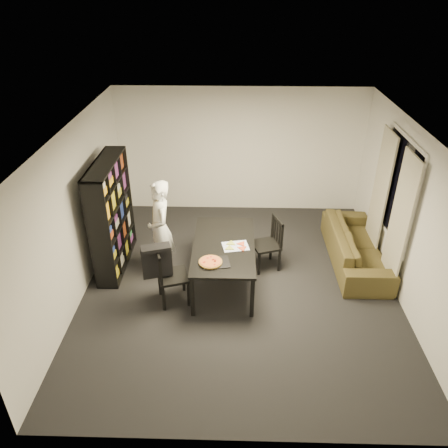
{
  "coord_description": "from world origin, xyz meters",
  "views": [
    {
      "loc": [
        -0.1,
        -5.71,
        4.48
      ],
      "look_at": [
        -0.26,
        0.2,
        1.05
      ],
      "focal_mm": 35.0,
      "sensor_mm": 36.0,
      "label": 1
    }
  ],
  "objects_px": {
    "chair_right": "(271,240)",
    "baking_tray": "(216,263)",
    "person": "(160,229)",
    "pepperoni_pizza": "(211,262)",
    "sofa": "(356,246)",
    "chair_left": "(167,272)",
    "bookshelf": "(112,216)",
    "dining_table": "(224,248)"
  },
  "relations": [
    {
      "from": "pepperoni_pizza",
      "to": "bookshelf",
      "type": "bearing_deg",
      "value": 149.19
    },
    {
      "from": "bookshelf",
      "to": "chair_right",
      "type": "bearing_deg",
      "value": -0.49
    },
    {
      "from": "bookshelf",
      "to": "dining_table",
      "type": "relative_size",
      "value": 1.08
    },
    {
      "from": "chair_left",
      "to": "chair_right",
      "type": "height_order",
      "value": "chair_left"
    },
    {
      "from": "bookshelf",
      "to": "pepperoni_pizza",
      "type": "distance_m",
      "value": 2.0
    },
    {
      "from": "person",
      "to": "sofa",
      "type": "relative_size",
      "value": 0.78
    },
    {
      "from": "chair_left",
      "to": "chair_right",
      "type": "bearing_deg",
      "value": -76.17
    },
    {
      "from": "dining_table",
      "to": "chair_right",
      "type": "bearing_deg",
      "value": 31.21
    },
    {
      "from": "chair_left",
      "to": "sofa",
      "type": "xyz_separation_m",
      "value": [
        3.15,
        1.17,
        -0.24
      ]
    },
    {
      "from": "pepperoni_pizza",
      "to": "person",
      "type": "bearing_deg",
      "value": 136.98
    },
    {
      "from": "person",
      "to": "sofa",
      "type": "distance_m",
      "value": 3.41
    },
    {
      "from": "baking_tray",
      "to": "pepperoni_pizza",
      "type": "bearing_deg",
      "value": -170.08
    },
    {
      "from": "chair_right",
      "to": "baking_tray",
      "type": "height_order",
      "value": "chair_right"
    },
    {
      "from": "chair_left",
      "to": "chair_right",
      "type": "relative_size",
      "value": 1.03
    },
    {
      "from": "dining_table",
      "to": "person",
      "type": "height_order",
      "value": "person"
    },
    {
      "from": "person",
      "to": "sofa",
      "type": "xyz_separation_m",
      "value": [
        3.35,
        0.37,
        -0.52
      ]
    },
    {
      "from": "dining_table",
      "to": "baking_tray",
      "type": "relative_size",
      "value": 4.38
    },
    {
      "from": "dining_table",
      "to": "pepperoni_pizza",
      "type": "relative_size",
      "value": 5.01
    },
    {
      "from": "chair_right",
      "to": "pepperoni_pizza",
      "type": "distance_m",
      "value": 1.41
    },
    {
      "from": "dining_table",
      "to": "chair_left",
      "type": "height_order",
      "value": "chair_left"
    },
    {
      "from": "chair_left",
      "to": "person",
      "type": "relative_size",
      "value": 0.58
    },
    {
      "from": "dining_table",
      "to": "baking_tray",
      "type": "bearing_deg",
      "value": -101.66
    },
    {
      "from": "sofa",
      "to": "baking_tray",
      "type": "bearing_deg",
      "value": 115.79
    },
    {
      "from": "chair_left",
      "to": "pepperoni_pizza",
      "type": "relative_size",
      "value": 2.75
    },
    {
      "from": "dining_table",
      "to": "person",
      "type": "distance_m",
      "value": 1.1
    },
    {
      "from": "dining_table",
      "to": "chair_left",
      "type": "bearing_deg",
      "value": -148.85
    },
    {
      "from": "chair_right",
      "to": "person",
      "type": "relative_size",
      "value": 0.56
    },
    {
      "from": "person",
      "to": "pepperoni_pizza",
      "type": "relative_size",
      "value": 4.78
    },
    {
      "from": "baking_tray",
      "to": "sofa",
      "type": "distance_m",
      "value": 2.71
    },
    {
      "from": "bookshelf",
      "to": "pepperoni_pizza",
      "type": "xyz_separation_m",
      "value": [
        1.71,
        -1.02,
        -0.19
      ]
    },
    {
      "from": "chair_right",
      "to": "baking_tray",
      "type": "xyz_separation_m",
      "value": [
        -0.89,
        -0.98,
        0.21
      ]
    },
    {
      "from": "pepperoni_pizza",
      "to": "sofa",
      "type": "xyz_separation_m",
      "value": [
        2.49,
        1.18,
        -0.44
      ]
    },
    {
      "from": "baking_tray",
      "to": "chair_left",
      "type": "bearing_deg",
      "value": -179.34
    },
    {
      "from": "chair_right",
      "to": "person",
      "type": "bearing_deg",
      "value": -103.19
    },
    {
      "from": "bookshelf",
      "to": "sofa",
      "type": "xyz_separation_m",
      "value": [
        4.19,
        0.16,
        -0.64
      ]
    },
    {
      "from": "bookshelf",
      "to": "sofa",
      "type": "relative_size",
      "value": 0.89
    },
    {
      "from": "chair_right",
      "to": "sofa",
      "type": "height_order",
      "value": "chair_right"
    },
    {
      "from": "sofa",
      "to": "chair_left",
      "type": "bearing_deg",
      "value": 110.39
    },
    {
      "from": "bookshelf",
      "to": "chair_right",
      "type": "height_order",
      "value": "bookshelf"
    },
    {
      "from": "person",
      "to": "pepperoni_pizza",
      "type": "distance_m",
      "value": 1.18
    },
    {
      "from": "bookshelf",
      "to": "person",
      "type": "distance_m",
      "value": 0.88
    },
    {
      "from": "dining_table",
      "to": "sofa",
      "type": "relative_size",
      "value": 0.82
    }
  ]
}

